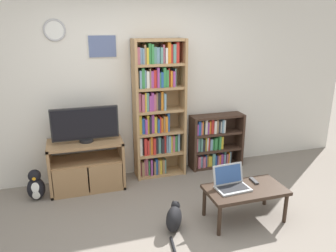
{
  "coord_description": "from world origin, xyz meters",
  "views": [
    {
      "loc": [
        -0.97,
        -2.7,
        2.16
      ],
      "look_at": [
        0.17,
        0.98,
        0.95
      ],
      "focal_mm": 35.0,
      "sensor_mm": 36.0,
      "label": 1
    }
  ],
  "objects_px": {
    "tv_stand": "(87,165)",
    "cat": "(174,218)",
    "laptop": "(231,183)",
    "television": "(85,124)",
    "remote_near_laptop": "(254,181)",
    "coffee_table": "(245,192)",
    "penguin_figurine": "(36,186)",
    "bookshelf_short": "(212,142)",
    "bookshelf_tall": "(157,109)"
  },
  "relations": [
    {
      "from": "cat",
      "to": "laptop",
      "type": "bearing_deg",
      "value": 31.65
    },
    {
      "from": "bookshelf_short",
      "to": "cat",
      "type": "distance_m",
      "value": 1.81
    },
    {
      "from": "television",
      "to": "cat",
      "type": "relative_size",
      "value": 1.49
    },
    {
      "from": "laptop",
      "to": "cat",
      "type": "xyz_separation_m",
      "value": [
        -0.68,
        -0.02,
        -0.31
      ]
    },
    {
      "from": "laptop",
      "to": "cat",
      "type": "distance_m",
      "value": 0.75
    },
    {
      "from": "bookshelf_short",
      "to": "penguin_figurine",
      "type": "xyz_separation_m",
      "value": [
        -2.57,
        -0.29,
        -0.22
      ]
    },
    {
      "from": "television",
      "to": "remote_near_laptop",
      "type": "distance_m",
      "value": 2.22
    },
    {
      "from": "bookshelf_tall",
      "to": "cat",
      "type": "distance_m",
      "value": 1.65
    },
    {
      "from": "tv_stand",
      "to": "cat",
      "type": "distance_m",
      "value": 1.52
    },
    {
      "from": "bookshelf_short",
      "to": "penguin_figurine",
      "type": "height_order",
      "value": "bookshelf_short"
    },
    {
      "from": "television",
      "to": "bookshelf_short",
      "type": "relative_size",
      "value": 1.03
    },
    {
      "from": "television",
      "to": "penguin_figurine",
      "type": "distance_m",
      "value": 0.99
    },
    {
      "from": "cat",
      "to": "bookshelf_short",
      "type": "bearing_deg",
      "value": 82.22
    },
    {
      "from": "remote_near_laptop",
      "to": "penguin_figurine",
      "type": "distance_m",
      "value": 2.71
    },
    {
      "from": "coffee_table",
      "to": "remote_near_laptop",
      "type": "bearing_deg",
      "value": 33.16
    },
    {
      "from": "television",
      "to": "bookshelf_short",
      "type": "distance_m",
      "value": 1.97
    },
    {
      "from": "coffee_table",
      "to": "laptop",
      "type": "relative_size",
      "value": 2.34
    },
    {
      "from": "tv_stand",
      "to": "coffee_table",
      "type": "height_order",
      "value": "tv_stand"
    },
    {
      "from": "bookshelf_tall",
      "to": "penguin_figurine",
      "type": "height_order",
      "value": "bookshelf_tall"
    },
    {
      "from": "coffee_table",
      "to": "remote_near_laptop",
      "type": "xyz_separation_m",
      "value": [
        0.18,
        0.12,
        0.06
      ]
    },
    {
      "from": "laptop",
      "to": "penguin_figurine",
      "type": "relative_size",
      "value": 0.94
    },
    {
      "from": "television",
      "to": "bookshelf_short",
      "type": "height_order",
      "value": "television"
    },
    {
      "from": "bookshelf_tall",
      "to": "laptop",
      "type": "distance_m",
      "value": 1.56
    },
    {
      "from": "television",
      "to": "remote_near_laptop",
      "type": "relative_size",
      "value": 5.27
    },
    {
      "from": "bookshelf_short",
      "to": "bookshelf_tall",
      "type": "bearing_deg",
      "value": -179.16
    },
    {
      "from": "laptop",
      "to": "television",
      "type": "bearing_deg",
      "value": 137.19
    },
    {
      "from": "tv_stand",
      "to": "television",
      "type": "distance_m",
      "value": 0.57
    },
    {
      "from": "television",
      "to": "laptop",
      "type": "bearing_deg",
      "value": -39.61
    },
    {
      "from": "remote_near_laptop",
      "to": "penguin_figurine",
      "type": "relative_size",
      "value": 0.4
    },
    {
      "from": "tv_stand",
      "to": "remote_near_laptop",
      "type": "height_order",
      "value": "tv_stand"
    },
    {
      "from": "remote_near_laptop",
      "to": "tv_stand",
      "type": "bearing_deg",
      "value": 150.66
    },
    {
      "from": "coffee_table",
      "to": "remote_near_laptop",
      "type": "height_order",
      "value": "remote_near_laptop"
    },
    {
      "from": "coffee_table",
      "to": "tv_stand",
      "type": "bearing_deg",
      "value": 141.82
    },
    {
      "from": "bookshelf_tall",
      "to": "bookshelf_short",
      "type": "xyz_separation_m",
      "value": [
        0.9,
        0.01,
        -0.59
      ]
    },
    {
      "from": "cat",
      "to": "penguin_figurine",
      "type": "xyz_separation_m",
      "value": [
        -1.48,
        1.12,
        0.05
      ]
    },
    {
      "from": "laptop",
      "to": "penguin_figurine",
      "type": "height_order",
      "value": "laptop"
    },
    {
      "from": "remote_near_laptop",
      "to": "cat",
      "type": "relative_size",
      "value": 0.28
    },
    {
      "from": "coffee_table",
      "to": "penguin_figurine",
      "type": "height_order",
      "value": "penguin_figurine"
    },
    {
      "from": "laptop",
      "to": "remote_near_laptop",
      "type": "xyz_separation_m",
      "value": [
        0.33,
        0.05,
        -0.05
      ]
    },
    {
      "from": "tv_stand",
      "to": "laptop",
      "type": "bearing_deg",
      "value": -39.46
    },
    {
      "from": "television",
      "to": "cat",
      "type": "xyz_separation_m",
      "value": [
        0.81,
        -1.25,
        -0.77
      ]
    },
    {
      "from": "tv_stand",
      "to": "television",
      "type": "xyz_separation_m",
      "value": [
        0.02,
        -0.01,
        0.57
      ]
    },
    {
      "from": "coffee_table",
      "to": "penguin_figurine",
      "type": "relative_size",
      "value": 2.2
    },
    {
      "from": "bookshelf_tall",
      "to": "penguin_figurine",
      "type": "relative_size",
      "value": 4.81
    },
    {
      "from": "cat",
      "to": "penguin_figurine",
      "type": "bearing_deg",
      "value": 172.74
    },
    {
      "from": "tv_stand",
      "to": "remote_near_laptop",
      "type": "xyz_separation_m",
      "value": [
        1.83,
        -1.19,
        0.06
      ]
    },
    {
      "from": "television",
      "to": "remote_near_laptop",
      "type": "height_order",
      "value": "television"
    },
    {
      "from": "remote_near_laptop",
      "to": "laptop",
      "type": "bearing_deg",
      "value": -167.5
    },
    {
      "from": "coffee_table",
      "to": "laptop",
      "type": "height_order",
      "value": "laptop"
    },
    {
      "from": "coffee_table",
      "to": "remote_near_laptop",
      "type": "relative_size",
      "value": 5.54
    }
  ]
}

